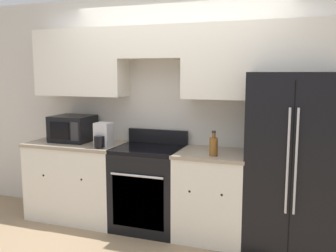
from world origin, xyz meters
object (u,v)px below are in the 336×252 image
(oven_range, at_px, (149,187))
(bottle, at_px, (214,146))
(refrigerator, at_px, (292,162))
(microwave, at_px, (73,128))

(oven_range, xyz_separation_m, bottle, (0.76, -0.16, 0.55))
(oven_range, height_order, refrigerator, refrigerator)
(refrigerator, distance_m, microwave, 2.52)
(refrigerator, height_order, microwave, refrigerator)
(oven_range, relative_size, microwave, 2.34)
(microwave, distance_m, bottle, 1.79)
(oven_range, xyz_separation_m, refrigerator, (1.50, 0.04, 0.41))
(microwave, relative_size, bottle, 1.85)
(refrigerator, bearing_deg, microwave, 179.32)
(bottle, bearing_deg, oven_range, 167.81)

